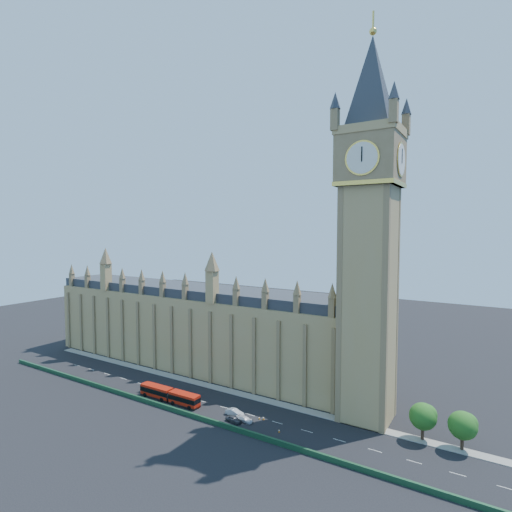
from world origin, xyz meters
The scene contains 15 objects.
ground centered at (0.00, 0.00, 0.00)m, with size 400.00×400.00×0.00m, color black.
palace_westminster centered at (-25.00, 22.00, 13.86)m, with size 120.00×20.00×28.00m.
elizabeth_tower centered at (38.00, 13.99, 54.56)m, with size 20.59×20.59×105.00m.
bridge_parapet centered at (0.00, -9.00, 0.60)m, with size 160.00×0.60×1.20m, color #1E4C2D.
kerb_north centered at (0.00, 9.50, 0.08)m, with size 160.00×3.00×0.16m, color gray.
tree_east_near centered at (52.22, 10.08, 5.64)m, with size 6.00×6.00×8.50m.
tree_east_far centered at (60.22, 10.08, 5.64)m, with size 6.00×6.00×8.50m.
red_bus centered at (-11.51, -4.74, 1.78)m, with size 19.90×3.37×3.38m.
car_grey centered at (10.67, -5.40, 0.75)m, with size 1.78×4.43×1.51m, color #3D3F45.
car_silver centered at (8.87, -2.38, 0.81)m, with size 1.72×4.93×1.62m, color #B4B8BC.
car_white centered at (12.87, -3.78, 0.63)m, with size 1.77×4.35×1.26m, color silver.
cone_a centered at (15.31, -0.83, 0.32)m, with size 0.42×0.42×0.64m.
cone_b centered at (16.35, -0.47, 0.37)m, with size 0.61×0.61×0.75m.
cone_c centered at (14.00, -2.76, 0.32)m, with size 0.45×0.45×0.66m.
cone_d centered at (22.64, -3.94, 0.35)m, with size 0.54×0.54×0.71m.
Camera 1 is at (65.44, -84.35, 47.58)m, focal length 28.00 mm.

